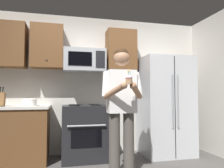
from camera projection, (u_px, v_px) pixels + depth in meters
wall_back at (91, 85)px, 4.04m from camera, size 4.40×0.10×2.60m
oven_range at (84, 132)px, 3.58m from camera, size 0.76×0.70×0.93m
microwave at (84, 61)px, 3.76m from camera, size 0.74×0.41×0.40m
refrigerator at (165, 106)px, 3.90m from camera, size 0.90×0.75×1.80m
cabinet_row_upper at (52, 47)px, 3.70m from camera, size 2.78×0.36×0.76m
counter_left at (3, 135)px, 3.31m from camera, size 1.44×0.66×0.92m
bowl_large_white at (29, 102)px, 3.43m from camera, size 0.25×0.25×0.11m
person at (122, 103)px, 2.83m from camera, size 0.60×0.48×1.76m
cupcake at (129, 79)px, 2.52m from camera, size 0.09×0.09×0.17m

